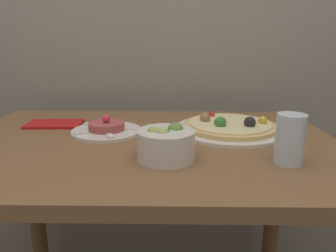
{
  "coord_description": "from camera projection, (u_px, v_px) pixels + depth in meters",
  "views": [
    {
      "loc": [
        0.08,
        -0.51,
        1.03
      ],
      "look_at": [
        0.06,
        0.38,
        0.78
      ],
      "focal_mm": 35.0,
      "sensor_mm": 36.0,
      "label": 1
    }
  ],
  "objects": [
    {
      "name": "drinking_glass",
      "position": [
        290.0,
        139.0,
        0.74
      ],
      "size": [
        0.07,
        0.07,
        0.12
      ],
      "color": "silver",
      "rests_on": "dining_table"
    },
    {
      "name": "dining_table",
      "position": [
        146.0,
        178.0,
        0.96
      ],
      "size": [
        1.09,
        0.74,
        0.74
      ],
      "color": "brown",
      "rests_on": "ground_plane"
    },
    {
      "name": "small_bowl",
      "position": [
        166.0,
        143.0,
        0.78
      ],
      "size": [
        0.14,
        0.14,
        0.09
      ],
      "color": "silver",
      "rests_on": "dining_table"
    },
    {
      "name": "tartare_plate",
      "position": [
        107.0,
        129.0,
        1.0
      ],
      "size": [
        0.21,
        0.21,
        0.06
      ],
      "color": "silver",
      "rests_on": "dining_table"
    },
    {
      "name": "napkin",
      "position": [
        54.0,
        124.0,
        1.08
      ],
      "size": [
        0.18,
        0.11,
        0.01
      ],
      "color": "red",
      "rests_on": "dining_table"
    },
    {
      "name": "pizza_plate",
      "position": [
        230.0,
        127.0,
        1.01
      ],
      "size": [
        0.34,
        0.34,
        0.06
      ],
      "color": "silver",
      "rests_on": "dining_table"
    }
  ]
}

